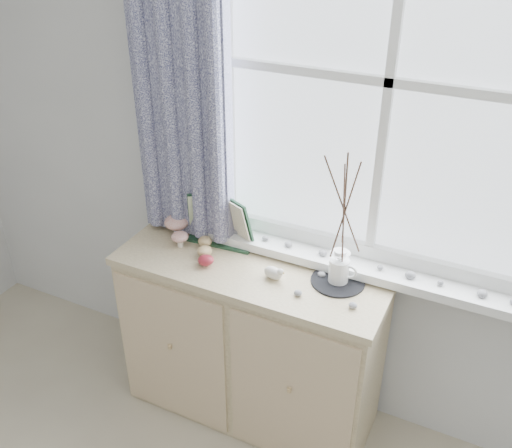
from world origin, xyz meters
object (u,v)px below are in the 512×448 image
object	(u,v)px
botanical_book	(217,222)
toadstool_cluster	(177,226)
sideboard	(251,342)
twig_pitcher	(345,205)

from	to	relation	value
botanical_book	toadstool_cluster	size ratio (longest dim) A/B	2.16
botanical_book	sideboard	bearing A→B (deg)	-26.67
botanical_book	toadstool_cluster	distance (m)	0.20
twig_pitcher	sideboard	bearing A→B (deg)	-179.87
sideboard	toadstool_cluster	world-z (taller)	toadstool_cluster
sideboard	twig_pitcher	bearing A→B (deg)	9.31
toadstool_cluster	twig_pitcher	xyz separation A→B (m)	(0.77, 0.00, 0.29)
botanical_book	twig_pitcher	size ratio (longest dim) A/B	0.57
sideboard	botanical_book	world-z (taller)	botanical_book
toadstool_cluster	twig_pitcher	bearing A→B (deg)	0.10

